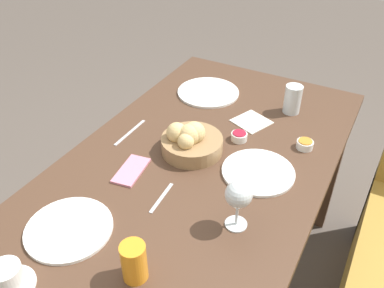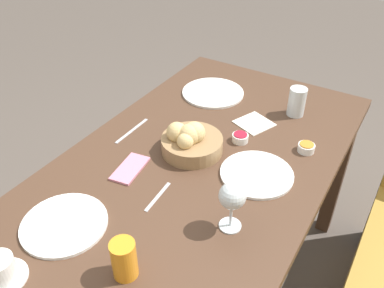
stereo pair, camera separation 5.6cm
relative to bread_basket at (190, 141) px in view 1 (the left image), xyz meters
The scene contains 15 objects.
dining_table 0.16m from the bread_basket, 48.54° to the left, with size 1.50×0.85×0.77m.
bread_basket is the anchor object (origin of this frame).
plate_near_left 0.43m from the bread_basket, 161.87° to the right, with size 0.27×0.27×0.01m.
plate_near_right 0.50m from the bread_basket, 14.43° to the right, with size 0.25×0.25×0.01m.
plate_far_center 0.26m from the bread_basket, 90.79° to the left, with size 0.24×0.24×0.01m.
juice_glass 0.53m from the bread_basket, 13.82° to the left, with size 0.06×0.06×0.11m.
water_tumbler 0.49m from the bread_basket, 151.74° to the left, with size 0.07×0.07×0.12m.
wine_glass 0.37m from the bread_basket, 49.35° to the left, with size 0.08×0.08×0.16m.
coffee_cup 0.70m from the bread_basket, 10.18° to the right, with size 0.12×0.12×0.07m.
jam_bowl_berry 0.19m from the bread_basket, 140.16° to the left, with size 0.06×0.06×0.03m.
jam_bowl_honey 0.41m from the bread_basket, 121.48° to the left, with size 0.06×0.06×0.03m.
fork_silver 0.26m from the bread_basket, 88.61° to the right, with size 0.19×0.01×0.00m.
spoon_coffee 0.25m from the bread_basket, ahead, with size 0.14×0.02×0.00m.
napkin 0.31m from the bread_basket, 156.90° to the left, with size 0.16×0.16×0.00m.
cell_phone 0.23m from the bread_basket, 32.32° to the right, with size 0.16×0.10×0.01m.
Camera 1 is at (0.96, 0.50, 1.63)m, focal length 38.00 mm.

